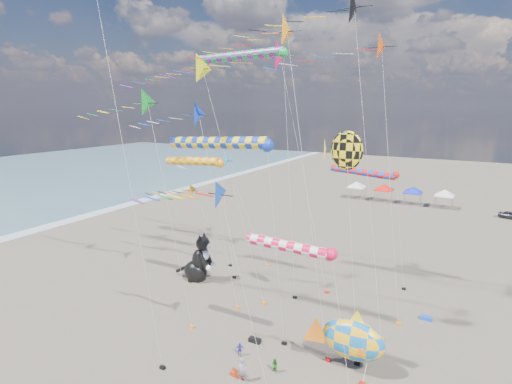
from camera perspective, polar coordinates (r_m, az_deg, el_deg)
The scene contains 26 objects.
delta_kite_0 at distance 37.29m, azimuth 2.93°, elevation 18.46°, with size 17.74×2.96×22.89m.
delta_kite_2 at distance 45.37m, azimuth -10.24°, elevation 0.23°, with size 11.23×1.59×9.06m.
delta_kite_3 at distance 32.08m, azimuth 14.37°, elevation 19.08°, with size 12.52×2.22×22.56m.
delta_kite_4 at distance 33.66m, azimuth -8.55°, elevation 10.44°, with size 10.32×2.10×17.49m.
delta_kite_5 at distance 30.04m, azimuth 12.14°, elevation 24.47°, with size 12.92×2.81×25.22m.
delta_kite_6 at distance 22.49m, azimuth -7.97°, elevation -1.28°, with size 10.36×1.86×13.15m.
delta_kite_7 at distance 34.98m, azimuth -6.43°, elevation 16.76°, with size 13.70×2.68×21.48m.
delta_kite_8 at distance 44.02m, azimuth -4.77°, elevation 3.87°, with size 10.94×1.80×12.01m.
delta_kite_9 at distance 31.66m, azimuth -16.42°, elevation 11.71°, with size 10.79×2.24×18.47m.
delta_kite_10 at distance 26.54m, azimuth 3.30°, elevation 21.57°, with size 10.51×2.19×22.79m.
windsock_0 at distance 39.00m, azimuth 15.46°, elevation 2.55°, with size 7.76×0.65×11.24m.
windsock_1 at distance 24.98m, azimuth 5.40°, elevation -7.97°, with size 7.31×0.74×8.88m.
windsock_2 at distance 28.83m, azimuth -4.80°, elevation 6.91°, with size 9.81×0.91×14.92m.
windsock_3 at distance 36.14m, azimuth -1.87°, elevation 18.77°, with size 10.21×0.85×21.71m.
windsock_4 at distance 40.57m, azimuth -8.55°, elevation 4.28°, with size 8.32×0.87×12.06m.
angelfish_kite at distance 27.42m, azimuth 12.41°, elevation 5.60°, with size 3.74×3.02×15.47m.
cat_inflatable at distance 40.23m, azimuth -8.36°, elevation -9.17°, with size 3.70×1.85×5.00m, color black, non-canonical shape.
fish_inflatable at distance 28.14m, azimuth 13.55°, elevation -19.80°, with size 5.57×2.49×4.40m.
person_adult at distance 27.41m, azimuth -2.00°, elevation -24.12°, with size 0.60×0.39×1.64m, color gray.
child_green at distance 28.30m, azimuth 2.68°, elevation -23.57°, with size 0.50×0.39×1.03m, color #1D761A.
child_blue at distance 29.81m, azimuth -2.35°, elevation -21.52°, with size 0.60×0.25×1.02m, color #332DA7.
kite_bag_0 at distance 36.78m, azimuth 23.13°, elevation -16.23°, with size 0.90×0.44×0.30m, color blue.
kite_bag_1 at distance 31.36m, azimuth -0.16°, elevation -20.41°, with size 0.90×0.44×0.30m, color black.
kite_bag_2 at distance 28.26m, azimuth -2.64°, elevation -24.54°, with size 0.90×0.44×0.30m, color red.
tent_row at distance 75.26m, azimuth 19.69°, elevation 0.79°, with size 19.20×4.20×3.80m.
parked_car at distance 73.13m, azimuth 32.63°, elevation -2.82°, with size 1.37×3.40×1.16m, color #26262D.
Camera 1 is at (13.15, -13.05, 17.02)m, focal length 28.00 mm.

